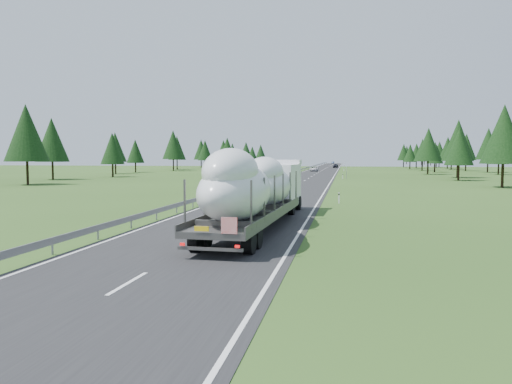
% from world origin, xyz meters
% --- Properties ---
extents(ground, '(400.00, 400.00, 0.00)m').
position_xyz_m(ground, '(0.00, 0.00, 0.00)').
color(ground, '#294818').
rests_on(ground, ground).
extents(road_surface, '(10.00, 400.00, 0.02)m').
position_xyz_m(road_surface, '(0.00, 100.00, 0.01)').
color(road_surface, black).
rests_on(road_surface, ground).
extents(guardrail, '(0.10, 400.00, 0.76)m').
position_xyz_m(guardrail, '(-5.30, 99.94, 0.60)').
color(guardrail, slate).
rests_on(guardrail, ground).
extents(marker_posts, '(0.13, 350.08, 1.00)m').
position_xyz_m(marker_posts, '(6.50, 155.00, 0.54)').
color(marker_posts, silver).
rests_on(marker_posts, ground).
extents(highway_sign, '(0.08, 0.90, 2.60)m').
position_xyz_m(highway_sign, '(7.20, 80.00, 1.81)').
color(highway_sign, slate).
rests_on(highway_sign, ground).
extents(tree_line_right, '(27.97, 299.94, 12.21)m').
position_xyz_m(tree_line_right, '(39.25, 107.45, 6.80)').
color(tree_line_right, black).
rests_on(tree_line_right, ground).
extents(tree_line_left, '(14.19, 300.28, 12.16)m').
position_xyz_m(tree_line_left, '(-43.95, 117.71, 7.05)').
color(tree_line_left, black).
rests_on(tree_line_left, ground).
extents(boat_truck, '(3.65, 21.38, 4.61)m').
position_xyz_m(boat_truck, '(2.05, 13.38, 2.46)').
color(boat_truck, white).
rests_on(boat_truck, ground).
extents(distant_van, '(2.41, 5.07, 1.40)m').
position_xyz_m(distant_van, '(-1.83, 127.21, 0.70)').
color(distant_van, silver).
rests_on(distant_van, ground).
extents(distant_car_dark, '(2.03, 4.59, 1.54)m').
position_xyz_m(distant_car_dark, '(3.30, 171.35, 0.77)').
color(distant_car_dark, black).
rests_on(distant_car_dark, ground).
extents(distant_car_blue, '(1.56, 4.18, 1.37)m').
position_xyz_m(distant_car_blue, '(-0.47, 279.25, 0.68)').
color(distant_car_blue, navy).
rests_on(distant_car_blue, ground).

